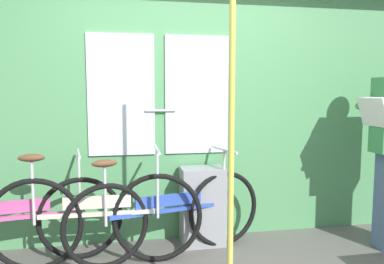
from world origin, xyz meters
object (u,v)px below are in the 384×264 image
Objects in this scene: bicycle_leaning_behind at (11,222)px; trash_bin_by_wall at (202,206)px; bicycle_near_door at (97,219)px; handrail_pole at (231,130)px; bicycle_by_pole at (168,214)px.

trash_bin_by_wall is (1.60, 0.20, -0.02)m from bicycle_leaning_behind.
bicycle_near_door is 0.68m from bicycle_leaning_behind.
bicycle_leaning_behind is 2.00m from handrail_pole.
bicycle_near_door reaches higher than trash_bin_by_wall.
bicycle_leaning_behind is at bearing 165.29° from bicycle_by_pole.
bicycle_by_pole is 0.42m from trash_bin_by_wall.
bicycle_near_door is 0.99× the size of bicycle_leaning_behind.
handrail_pole is (1.50, -1.05, 0.81)m from bicycle_leaning_behind.
bicycle_leaning_behind is (-0.67, 0.09, -0.02)m from bicycle_near_door.
trash_bin_by_wall is at bearing 19.36° from bicycle_by_pole.
trash_bin_by_wall is (0.35, 0.23, -0.01)m from bicycle_by_pole.
bicycle_leaning_behind is at bearing 172.76° from bicycle_near_door.
bicycle_by_pole is at bearing 7.65° from bicycle_near_door.
bicycle_leaning_behind is 1.01× the size of bicycle_by_pole.
bicycle_near_door is 1.49m from handrail_pole.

